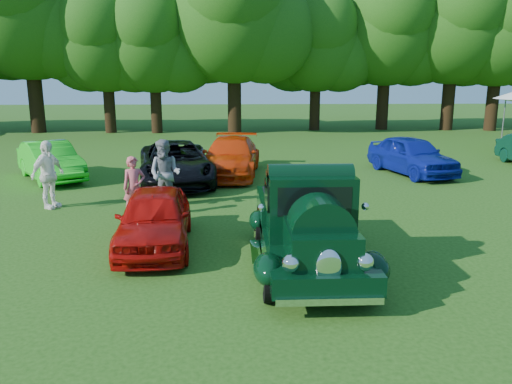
{
  "coord_description": "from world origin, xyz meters",
  "views": [
    {
      "loc": [
        -0.32,
        -9.7,
        3.61
      ],
      "look_at": [
        0.18,
        1.18,
        1.1
      ],
      "focal_mm": 35.0,
      "sensor_mm": 36.0,
      "label": 1
    }
  ],
  "objects_px": {
    "red_convertible": "(154,218)",
    "back_car_orange": "(231,157)",
    "back_car_black": "(176,163)",
    "back_car_blue": "(412,155)",
    "back_car_lime": "(50,161)",
    "hero_pickup": "(307,225)",
    "spectator_grey": "(165,174)",
    "spectator_pink": "(134,187)",
    "spectator_white": "(48,175)"
  },
  "relations": [
    {
      "from": "back_car_black",
      "to": "back_car_orange",
      "type": "height_order",
      "value": "back_car_black"
    },
    {
      "from": "red_convertible",
      "to": "back_car_blue",
      "type": "xyz_separation_m",
      "value": [
        8.48,
        8.01,
        0.08
      ]
    },
    {
      "from": "back_car_orange",
      "to": "spectator_pink",
      "type": "bearing_deg",
      "value": -107.52
    },
    {
      "from": "back_car_blue",
      "to": "spectator_white",
      "type": "bearing_deg",
      "value": -173.85
    },
    {
      "from": "back_car_lime",
      "to": "red_convertible",
      "type": "bearing_deg",
      "value": -91.04
    },
    {
      "from": "back_car_black",
      "to": "back_car_blue",
      "type": "relative_size",
      "value": 1.22
    },
    {
      "from": "hero_pickup",
      "to": "back_car_orange",
      "type": "xyz_separation_m",
      "value": [
        -1.51,
        9.31,
        -0.11
      ]
    },
    {
      "from": "back_car_lime",
      "to": "spectator_pink",
      "type": "relative_size",
      "value": 2.53
    },
    {
      "from": "hero_pickup",
      "to": "spectator_white",
      "type": "relative_size",
      "value": 2.51
    },
    {
      "from": "back_car_black",
      "to": "back_car_blue",
      "type": "height_order",
      "value": "back_car_blue"
    },
    {
      "from": "back_car_black",
      "to": "spectator_grey",
      "type": "bearing_deg",
      "value": -98.34
    },
    {
      "from": "hero_pickup",
      "to": "spectator_pink",
      "type": "relative_size",
      "value": 2.95
    },
    {
      "from": "spectator_white",
      "to": "back_car_orange",
      "type": "bearing_deg",
      "value": -21.98
    },
    {
      "from": "red_convertible",
      "to": "spectator_pink",
      "type": "xyz_separation_m",
      "value": [
        -0.87,
        2.35,
        0.17
      ]
    },
    {
      "from": "back_car_black",
      "to": "back_car_lime",
      "type": "bearing_deg",
      "value": 159.24
    },
    {
      "from": "back_car_blue",
      "to": "back_car_lime",
      "type": "bearing_deg",
      "value": 167.12
    },
    {
      "from": "red_convertible",
      "to": "back_car_blue",
      "type": "bearing_deg",
      "value": 39.76
    },
    {
      "from": "red_convertible",
      "to": "back_car_lime",
      "type": "height_order",
      "value": "back_car_lime"
    },
    {
      "from": "hero_pickup",
      "to": "back_car_orange",
      "type": "height_order",
      "value": "hero_pickup"
    },
    {
      "from": "hero_pickup",
      "to": "spectator_pink",
      "type": "distance_m",
      "value": 5.38
    },
    {
      "from": "hero_pickup",
      "to": "spectator_white",
      "type": "height_order",
      "value": "spectator_white"
    },
    {
      "from": "back_car_orange",
      "to": "spectator_pink",
      "type": "relative_size",
      "value": 2.99
    },
    {
      "from": "back_car_black",
      "to": "spectator_pink",
      "type": "xyz_separation_m",
      "value": [
        -0.59,
        -4.35,
        0.09
      ]
    },
    {
      "from": "red_convertible",
      "to": "spectator_pink",
      "type": "relative_size",
      "value": 2.31
    },
    {
      "from": "back_car_black",
      "to": "spectator_white",
      "type": "xyz_separation_m",
      "value": [
        -3.18,
        -3.23,
        0.24
      ]
    },
    {
      "from": "back_car_orange",
      "to": "spectator_white",
      "type": "bearing_deg",
      "value": -131.8
    },
    {
      "from": "hero_pickup",
      "to": "spectator_grey",
      "type": "height_order",
      "value": "spectator_grey"
    },
    {
      "from": "red_convertible",
      "to": "back_car_orange",
      "type": "distance_m",
      "value": 8.23
    },
    {
      "from": "red_convertible",
      "to": "spectator_pink",
      "type": "bearing_deg",
      "value": 106.71
    },
    {
      "from": "spectator_grey",
      "to": "red_convertible",
      "type": "bearing_deg",
      "value": -69.84
    },
    {
      "from": "red_convertible",
      "to": "back_car_orange",
      "type": "bearing_deg",
      "value": 75.01
    },
    {
      "from": "back_car_black",
      "to": "spectator_grey",
      "type": "height_order",
      "value": "spectator_grey"
    },
    {
      "from": "hero_pickup",
      "to": "spectator_white",
      "type": "distance_m",
      "value": 8.1
    },
    {
      "from": "hero_pickup",
      "to": "back_car_orange",
      "type": "distance_m",
      "value": 9.43
    },
    {
      "from": "back_car_lime",
      "to": "back_car_orange",
      "type": "xyz_separation_m",
      "value": [
        6.49,
        0.48,
        0.03
      ]
    },
    {
      "from": "back_car_lime",
      "to": "spectator_white",
      "type": "relative_size",
      "value": 2.15
    },
    {
      "from": "hero_pickup",
      "to": "spectator_grey",
      "type": "relative_size",
      "value": 2.49
    },
    {
      "from": "back_car_lime",
      "to": "back_car_black",
      "type": "relative_size",
      "value": 0.79
    },
    {
      "from": "hero_pickup",
      "to": "back_car_lime",
      "type": "distance_m",
      "value": 11.91
    },
    {
      "from": "spectator_pink",
      "to": "back_car_black",
      "type": "bearing_deg",
      "value": 58.3
    },
    {
      "from": "red_convertible",
      "to": "back_car_blue",
      "type": "height_order",
      "value": "back_car_blue"
    },
    {
      "from": "back_car_blue",
      "to": "spectator_pink",
      "type": "bearing_deg",
      "value": -163.5
    },
    {
      "from": "red_convertible",
      "to": "back_car_black",
      "type": "xyz_separation_m",
      "value": [
        -0.28,
        6.69,
        0.08
      ]
    },
    {
      "from": "back_car_lime",
      "to": "back_car_blue",
      "type": "distance_m",
      "value": 13.35
    },
    {
      "from": "spectator_white",
      "to": "back_car_blue",
      "type": "bearing_deg",
      "value": -43.29
    },
    {
      "from": "red_convertible",
      "to": "back_car_orange",
      "type": "height_order",
      "value": "back_car_orange"
    },
    {
      "from": "back_car_lime",
      "to": "back_car_orange",
      "type": "height_order",
      "value": "back_car_orange"
    },
    {
      "from": "back_car_orange",
      "to": "hero_pickup",
      "type": "bearing_deg",
      "value": -74.75
    },
    {
      "from": "red_convertible",
      "to": "spectator_grey",
      "type": "xyz_separation_m",
      "value": [
        -0.2,
        3.41,
        0.32
      ]
    },
    {
      "from": "back_car_lime",
      "to": "spectator_white",
      "type": "xyz_separation_m",
      "value": [
        1.4,
        -4.13,
        0.28
      ]
    }
  ]
}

